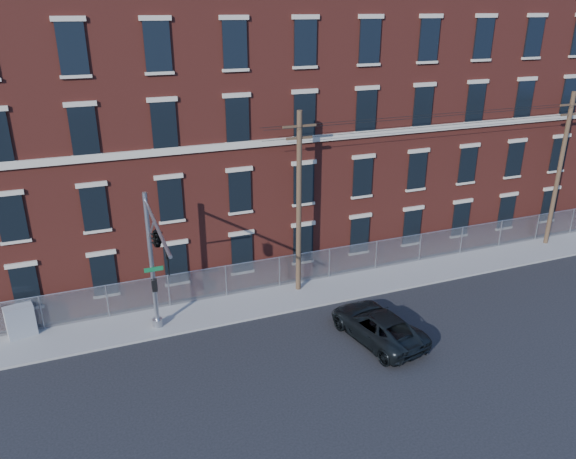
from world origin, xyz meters
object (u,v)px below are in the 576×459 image
at_px(utility_pole_near, 299,201).
at_px(pickup_truck, 377,325).
at_px(traffic_signal_mast, 156,247).
at_px(utility_cabinet, 20,321).

relative_size(utility_pole_near, pickup_truck, 1.89).
bearing_deg(pickup_truck, traffic_signal_mast, -24.23).
distance_m(pickup_truck, utility_cabinet, 17.12).
bearing_deg(pickup_truck, utility_pole_near, -83.85).
bearing_deg(utility_pole_near, traffic_signal_mast, -156.86).
xyz_separation_m(utility_pole_near, pickup_truck, (1.71, -5.86, -4.60)).
bearing_deg(utility_cabinet, pickup_truck, -34.84).
height_order(traffic_signal_mast, utility_cabinet, traffic_signal_mast).
xyz_separation_m(pickup_truck, utility_cabinet, (-15.93, 6.26, 0.19)).
distance_m(traffic_signal_mast, utility_cabinet, 8.56).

